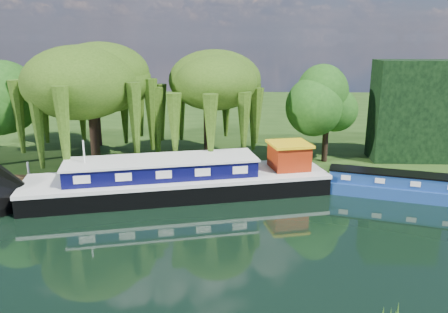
{
  "coord_description": "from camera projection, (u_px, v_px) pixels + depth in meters",
  "views": [
    {
      "loc": [
        5.47,
        -21.25,
        10.11
      ],
      "look_at": [
        4.34,
        5.55,
        2.8
      ],
      "focal_mm": 35.0,
      "sensor_mm": 36.0,
      "label": 1
    }
  ],
  "objects": [
    {
      "name": "ground",
      "position": [
        139.0,
        233.0,
        23.37
      ],
      "size": [
        120.0,
        120.0,
        0.0
      ],
      "primitive_type": "plane",
      "color": "black"
    },
    {
      "name": "far_bank",
      "position": [
        200.0,
        117.0,
        56.08
      ],
      "size": [
        120.0,
        52.0,
        0.45
      ],
      "primitive_type": "cube",
      "color": "#1B390F",
      "rests_on": "ground"
    },
    {
      "name": "dutch_barge",
      "position": [
        182.0,
        180.0,
        28.91
      ],
      "size": [
        20.19,
        9.12,
        4.16
      ],
      "rotation": [
        0.0,
        0.0,
        0.25
      ],
      "color": "black",
      "rests_on": "ground"
    },
    {
      "name": "narrowboat",
      "position": [
        396.0,
        187.0,
        28.65
      ],
      "size": [
        12.24,
        5.25,
        1.77
      ],
      "rotation": [
        0.0,
        0.0,
        -0.28
      ],
      "color": "navy",
      "rests_on": "ground"
    },
    {
      "name": "willow_left",
      "position": [
        90.0,
        83.0,
        32.24
      ],
      "size": [
        7.41,
        7.41,
        8.88
      ],
      "color": "black",
      "rests_on": "far_bank"
    },
    {
      "name": "willow_right",
      "position": [
        208.0,
        90.0,
        33.49
      ],
      "size": [
        6.51,
        6.51,
        7.93
      ],
      "color": "black",
      "rests_on": "far_bank"
    },
    {
      "name": "tree_far_mid",
      "position": [
        95.0,
        86.0,
        39.2
      ],
      "size": [
        4.83,
        4.83,
        7.9
      ],
      "color": "black",
      "rests_on": "far_bank"
    },
    {
      "name": "tree_far_right",
      "position": [
        327.0,
        105.0,
        34.2
      ],
      "size": [
        4.04,
        4.04,
        6.62
      ],
      "color": "black",
      "rests_on": "far_bank"
    },
    {
      "name": "conifer_hedge",
      "position": [
        411.0,
        111.0,
        34.92
      ],
      "size": [
        6.0,
        3.0,
        8.0
      ],
      "primitive_type": "cube",
      "color": "black",
      "rests_on": "far_bank"
    },
    {
      "name": "lamppost",
      "position": [
        176.0,
        144.0,
        32.83
      ],
      "size": [
        0.36,
        0.36,
        2.56
      ],
      "color": "silver",
      "rests_on": "far_bank"
    },
    {
      "name": "mooring_posts",
      "position": [
        158.0,
        170.0,
        31.23
      ],
      "size": [
        19.16,
        0.16,
        1.0
      ],
      "color": "silver",
      "rests_on": "far_bank"
    }
  ]
}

